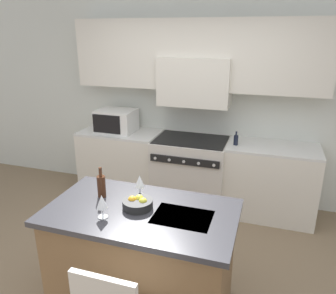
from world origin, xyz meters
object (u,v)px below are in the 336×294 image
at_px(range_stove, 190,172).
at_px(oil_bottle_on_counter, 236,140).
at_px(wine_glass_near, 102,202).
at_px(wine_bottle, 101,186).
at_px(fruit_bowl, 138,203).
at_px(microwave, 116,121).
at_px(wine_glass_far, 140,182).

bearing_deg(range_stove, oil_bottle_on_counter, -5.78).
distance_m(wine_glass_near, oil_bottle_on_counter, 2.13).
relative_size(wine_bottle, fruit_bowl, 1.10).
xyz_separation_m(microwave, fruit_bowl, (1.10, -1.86, -0.11)).
xyz_separation_m(microwave, oil_bottle_on_counter, (1.65, -0.08, -0.09)).
bearing_deg(wine_bottle, fruit_bowl, -11.99).
xyz_separation_m(range_stove, wine_glass_far, (-0.03, -1.65, 0.60)).
height_order(wine_bottle, wine_glass_far, wine_bottle).
height_order(range_stove, wine_glass_near, wine_glass_near).
distance_m(fruit_bowl, oil_bottle_on_counter, 1.86).
distance_m(microwave, fruit_bowl, 2.16).
bearing_deg(wine_bottle, oil_bottle_on_counter, 61.98).
bearing_deg(fruit_bowl, range_stove, 90.88).
distance_m(microwave, wine_bottle, 1.93).
distance_m(microwave, wine_glass_far, 1.97).
relative_size(wine_bottle, oil_bottle_on_counter, 1.53).
relative_size(microwave, wine_bottle, 1.95).
bearing_deg(microwave, oil_bottle_on_counter, -2.67).
bearing_deg(wine_glass_near, range_stove, 85.46).
height_order(microwave, wine_glass_far, microwave).
xyz_separation_m(fruit_bowl, oil_bottle_on_counter, (0.55, 1.78, 0.02)).
height_order(range_stove, oil_bottle_on_counter, oil_bottle_on_counter).
relative_size(range_stove, microwave, 1.86).
bearing_deg(wine_glass_near, oil_bottle_on_counter, 69.65).
distance_m(range_stove, oil_bottle_on_counter, 0.79).
relative_size(wine_glass_far, fruit_bowl, 0.77).
distance_m(wine_glass_far, fruit_bowl, 0.22).
xyz_separation_m(microwave, wine_bottle, (0.75, -1.78, -0.05)).
distance_m(wine_bottle, wine_glass_near, 0.34).
height_order(range_stove, wine_bottle, wine_bottle).
relative_size(microwave, wine_glass_near, 2.77).
bearing_deg(fruit_bowl, microwave, 120.69).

